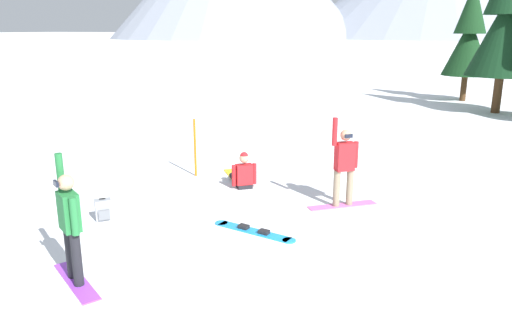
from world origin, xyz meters
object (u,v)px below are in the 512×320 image
backpack_grey (103,210)px  pine_tree_twin (469,37)px  snowboarder_foreground (70,225)px  loose_snowboard_near_right (254,231)px  pine_tree_young (507,19)px  snowboarder_midground (344,165)px  snowboarder_background (242,174)px  trail_marker_pole (195,148)px

backpack_grey → pine_tree_twin: size_ratio=0.08×
snowboarder_foreground → loose_snowboard_near_right: (1.79, 2.86, -0.93)m
loose_snowboard_near_right → pine_tree_young: pine_tree_young is taller
snowboarder_midground → loose_snowboard_near_right: snowboarder_midground is taller
snowboarder_background → snowboarder_midground: bearing=-9.7°
snowboarder_midground → backpack_grey: size_ratio=4.24×
snowboarder_midground → pine_tree_young: size_ratio=0.26×
loose_snowboard_near_right → pine_tree_young: size_ratio=0.24×
trail_marker_pole → backpack_grey: bearing=-93.1°
snowboarder_midground → snowboarder_foreground: bearing=-121.5°
snowboarder_foreground → backpack_grey: bearing=120.4°
pine_tree_twin → pine_tree_young: pine_tree_young is taller
snowboarder_background → pine_tree_young: (6.34, 14.59, 3.92)m
snowboarder_midground → backpack_grey: bearing=-147.8°
backpack_grey → snowboarder_foreground: bearing=-59.6°
loose_snowboard_near_right → trail_marker_pole: trail_marker_pole is taller
snowboarder_background → trail_marker_pole: size_ratio=1.03×
snowboarder_background → loose_snowboard_near_right: (1.41, -2.55, -0.29)m
loose_snowboard_near_right → pine_tree_twin: size_ratio=0.30×
snowboarder_foreground → snowboarder_midground: snowboarder_foreground is taller
backpack_grey → pine_tree_twin: 22.59m
loose_snowboard_near_right → snowboarder_foreground: bearing=-122.0°
snowboarder_foreground → loose_snowboard_near_right: 3.50m
snowboarder_foreground → loose_snowboard_near_right: size_ratio=1.10×
snowboarder_foreground → pine_tree_young: bearing=71.4°
snowboarder_midground → loose_snowboard_near_right: 2.61m
loose_snowboard_near_right → backpack_grey: backpack_grey is taller
backpack_grey → pine_tree_young: size_ratio=0.06×
snowboarder_background → pine_tree_twin: size_ratio=0.26×
backpack_grey → trail_marker_pole: 3.52m
loose_snowboard_near_right → pine_tree_twin: 21.31m
loose_snowboard_near_right → backpack_grey: size_ratio=3.90×
trail_marker_pole → pine_tree_twin: size_ratio=0.25×
snowboarder_background → snowboarder_foreground: bearing=-94.0°
snowboarder_midground → loose_snowboard_near_right: bearing=-120.8°
snowboarder_midground → pine_tree_twin: pine_tree_twin is taller
snowboarder_background → backpack_grey: size_ratio=3.38×
snowboarder_background → backpack_grey: bearing=-117.9°
snowboarder_foreground → pine_tree_twin: 24.31m
trail_marker_pole → pine_tree_young: (7.83, 14.30, 3.45)m
snowboarder_foreground → snowboarder_background: (0.38, 5.41, -0.65)m
trail_marker_pole → pine_tree_young: bearing=61.3°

